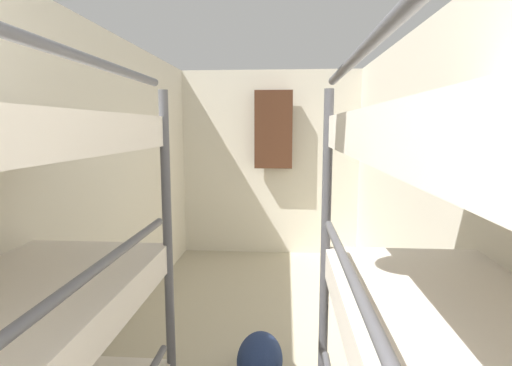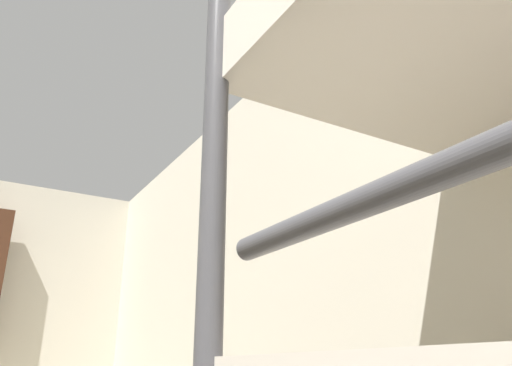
# 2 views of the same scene
# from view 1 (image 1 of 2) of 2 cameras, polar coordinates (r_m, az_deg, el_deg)

# --- Properties ---
(wall_left) EXTENTS (0.06, 5.46, 2.22)m
(wall_left) POSITION_cam_1_polar(r_m,az_deg,el_deg) (2.53, -26.14, -2.82)
(wall_left) COLOR beige
(wall_left) RESTS_ON ground_plane
(wall_right) EXTENTS (0.06, 5.46, 2.22)m
(wall_right) POSITION_cam_1_polar(r_m,az_deg,el_deg) (2.37, 26.71, -3.55)
(wall_right) COLOR beige
(wall_right) RESTS_ON ground_plane
(wall_back) EXTENTS (2.24, 0.06, 2.22)m
(wall_back) POSITION_cam_1_polar(r_m,az_deg,el_deg) (4.87, 2.03, 2.80)
(wall_back) COLOR beige
(wall_back) RESTS_ON ground_plane
(duffel_bag) EXTENTS (0.28, 0.45, 0.28)m
(duffel_bag) POSITION_cam_1_polar(r_m,az_deg,el_deg) (2.67, 0.55, -23.88)
(duffel_bag) COLOR navy
(duffel_bag) RESTS_ON ground_plane
(hanging_coat) EXTENTS (0.44, 0.12, 0.90)m
(hanging_coat) POSITION_cam_1_polar(r_m,az_deg,el_deg) (4.70, 2.52, 7.62)
(hanging_coat) COLOR #472819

